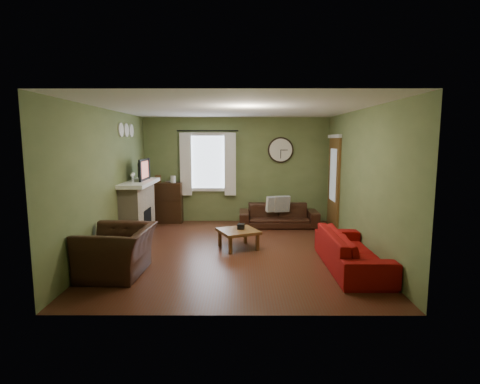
{
  "coord_description": "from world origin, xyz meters",
  "views": [
    {
      "loc": [
        0.12,
        -6.75,
        2.05
      ],
      "look_at": [
        0.1,
        0.4,
        1.05
      ],
      "focal_mm": 28.0,
      "sensor_mm": 36.0,
      "label": 1
    }
  ],
  "objects_px": {
    "sofa_red": "(351,251)",
    "armchair": "(117,251)",
    "sofa_brown": "(279,215)",
    "coffee_table": "(238,239)",
    "bookshelf": "(165,203)"
  },
  "relations": [
    {
      "from": "sofa_brown",
      "to": "coffee_table",
      "type": "bearing_deg",
      "value": -117.57
    },
    {
      "from": "bookshelf",
      "to": "sofa_red",
      "type": "relative_size",
      "value": 0.5
    },
    {
      "from": "bookshelf",
      "to": "armchair",
      "type": "distance_m",
      "value": 3.64
    },
    {
      "from": "coffee_table",
      "to": "armchair",
      "type": "bearing_deg",
      "value": -142.76
    },
    {
      "from": "sofa_red",
      "to": "armchair",
      "type": "height_order",
      "value": "armchair"
    },
    {
      "from": "sofa_brown",
      "to": "coffee_table",
      "type": "height_order",
      "value": "sofa_brown"
    },
    {
      "from": "armchair",
      "to": "coffee_table",
      "type": "relative_size",
      "value": 1.66
    },
    {
      "from": "sofa_brown",
      "to": "sofa_red",
      "type": "xyz_separation_m",
      "value": [
        0.88,
        -2.92,
        0.02
      ]
    },
    {
      "from": "bookshelf",
      "to": "sofa_brown",
      "type": "distance_m",
      "value": 2.82
    },
    {
      "from": "sofa_red",
      "to": "coffee_table",
      "type": "xyz_separation_m",
      "value": [
        -1.82,
        1.11,
        -0.11
      ]
    },
    {
      "from": "sofa_red",
      "to": "armchair",
      "type": "bearing_deg",
      "value": 94.43
    },
    {
      "from": "bookshelf",
      "to": "sofa_red",
      "type": "distance_m",
      "value": 4.97
    },
    {
      "from": "coffee_table",
      "to": "bookshelf",
      "type": "bearing_deg",
      "value": 129.23
    },
    {
      "from": "sofa_brown",
      "to": "sofa_red",
      "type": "bearing_deg",
      "value": -73.22
    },
    {
      "from": "sofa_brown",
      "to": "sofa_red",
      "type": "relative_size",
      "value": 0.92
    }
  ]
}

